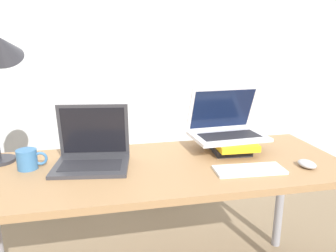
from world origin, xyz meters
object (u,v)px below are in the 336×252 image
at_px(mug, 28,159).
at_px(desk_lamp, 0,63).
at_px(wireless_keyboard, 249,170).
at_px(mouse, 307,164).
at_px(laptop_left, 92,154).
at_px(laptop_on_books, 226,127).
at_px(book_stack, 230,144).

height_order(mug, desk_lamp, desk_lamp).
bearing_deg(wireless_keyboard, desk_lamp, 163.13).
relative_size(mouse, mug, 0.75).
bearing_deg(laptop_left, wireless_keyboard, -18.29).
relative_size(wireless_keyboard, desk_lamp, 0.51).
distance_m(mouse, mug, 1.22).
height_order(laptop_on_books, mouse, laptop_on_books).
distance_m(laptop_left, laptop_on_books, 0.68).
height_order(wireless_keyboard, mug, mug).
xyz_separation_m(laptop_left, desk_lamp, (-0.35, 0.09, 0.40)).
relative_size(laptop_left, laptop_on_books, 0.94).
height_order(laptop_left, mug, laptop_left).
xyz_separation_m(book_stack, desk_lamp, (-1.03, 0.04, 0.42)).
xyz_separation_m(book_stack, laptop_on_books, (-0.01, 0.04, 0.08)).
relative_size(wireless_keyboard, mug, 2.38).
bearing_deg(laptop_on_books, mug, -175.05).
bearing_deg(laptop_left, laptop_on_books, 7.57).
bearing_deg(desk_lamp, laptop_on_books, -0.02).
height_order(book_stack, mug, mug).
bearing_deg(book_stack, wireless_keyboard, -94.28).
relative_size(laptop_on_books, mug, 2.94).
bearing_deg(laptop_left, mug, 178.46).
distance_m(laptop_left, mug, 0.27).
bearing_deg(mouse, laptop_on_books, 129.30).
bearing_deg(desk_lamp, laptop_left, -14.17).
distance_m(mouse, desk_lamp, 1.39).
relative_size(book_stack, mouse, 2.93).
distance_m(book_stack, mug, 0.95).
distance_m(laptop_left, book_stack, 0.68).
distance_m(laptop_on_books, mouse, 0.42).
relative_size(laptop_left, desk_lamp, 0.59).
bearing_deg(wireless_keyboard, mouse, -2.06).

